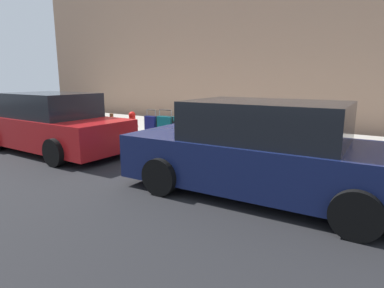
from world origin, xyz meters
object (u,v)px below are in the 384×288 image
at_px(suitcase_silver_5, 201,134).
at_px(suitcase_black_6, 183,133).
at_px(suitcase_navy_1, 274,144).
at_px(parked_car_navy_0, 265,152).
at_px(suitcase_navy_8, 152,128).
at_px(parked_car_red_1, 52,124).
at_px(bollard_post, 112,125).
at_px(suitcase_red_3, 235,139).
at_px(suitcase_teal_0, 297,143).
at_px(suitcase_teal_7, 166,129).
at_px(suitcase_maroon_4, 218,136).
at_px(suitcase_olive_2, 254,141).
at_px(fire_hydrant, 132,124).

bearing_deg(suitcase_silver_5, suitcase_black_6, 2.55).
distance_m(suitcase_navy_1, parked_car_navy_0, 2.29).
height_order(suitcase_navy_8, parked_car_red_1, parked_car_red_1).
xyz_separation_m(suitcase_black_6, bollard_post, (2.65, 0.16, 0.04)).
bearing_deg(parked_car_navy_0, suitcase_red_3, -53.32).
bearing_deg(suitcase_teal_0, parked_car_red_1, 20.60).
bearing_deg(suitcase_teal_7, suitcase_maroon_4, -177.64).
xyz_separation_m(suitcase_silver_5, suitcase_teal_7, (1.15, 0.05, 0.03)).
relative_size(suitcase_red_3, suitcase_navy_8, 0.95).
distance_m(suitcase_teal_7, bollard_post, 2.07).
bearing_deg(suitcase_black_6, parked_car_red_1, 38.38).
bearing_deg(suitcase_red_3, suitcase_navy_1, -177.85).
bearing_deg(suitcase_silver_5, suitcase_red_3, 177.17).
distance_m(suitcase_navy_1, suitcase_teal_7, 3.21).
height_order(suitcase_red_3, suitcase_maroon_4, suitcase_maroon_4).
relative_size(suitcase_teal_0, suitcase_teal_7, 0.88).
xyz_separation_m(suitcase_navy_1, suitcase_navy_8, (3.74, 0.03, 0.06)).
height_order(suitcase_red_3, parked_car_red_1, parked_car_red_1).
relative_size(suitcase_red_3, bollard_post, 1.23).
distance_m(suitcase_navy_1, suitcase_navy_8, 3.74).
relative_size(suitcase_teal_7, parked_car_navy_0, 0.19).
xyz_separation_m(suitcase_navy_1, suitcase_teal_7, (3.20, 0.04, 0.08)).
relative_size(suitcase_olive_2, parked_car_red_1, 0.18).
distance_m(suitcase_navy_1, suitcase_silver_5, 2.05).
bearing_deg(suitcase_silver_5, parked_car_red_1, 33.59).
distance_m(fire_hydrant, parked_car_navy_0, 5.56).
bearing_deg(suitcase_maroon_4, suitcase_navy_8, 1.57).
xyz_separation_m(suitcase_teal_0, suitcase_teal_7, (3.71, 0.06, -0.01)).
xyz_separation_m(suitcase_olive_2, suitcase_maroon_4, (0.99, -0.01, 0.02)).
xyz_separation_m(suitcase_silver_5, parked_car_navy_0, (-2.65, 2.21, 0.26)).
xyz_separation_m(suitcase_silver_5, parked_car_red_1, (3.32, 2.21, 0.25)).
xyz_separation_m(suitcase_olive_2, suitcase_navy_8, (3.22, 0.06, 0.05)).
bearing_deg(parked_car_red_1, suitcase_teal_7, -135.21).
distance_m(suitcase_teal_7, parked_car_navy_0, 4.37).
xyz_separation_m(fire_hydrant, parked_car_navy_0, (-5.11, 2.17, 0.19)).
xyz_separation_m(suitcase_olive_2, fire_hydrant, (4.00, 0.05, 0.11)).
bearing_deg(parked_car_red_1, suitcase_navy_1, -157.81).
distance_m(suitcase_olive_2, suitcase_silver_5, 1.53).
relative_size(suitcase_black_6, suitcase_navy_8, 0.92).
bearing_deg(suitcase_olive_2, fire_hydrant, 0.69).
bearing_deg(suitcase_teal_7, suitcase_navy_8, -0.88).
relative_size(suitcase_red_3, fire_hydrant, 1.09).
height_order(suitcase_navy_1, parked_car_navy_0, parked_car_navy_0).
bearing_deg(parked_car_red_1, suitcase_maroon_4, -150.04).
height_order(suitcase_red_3, suitcase_black_6, suitcase_red_3).
bearing_deg(parked_car_red_1, suitcase_olive_2, -155.43).
bearing_deg(suitcase_navy_1, fire_hydrant, 0.29).
xyz_separation_m(suitcase_maroon_4, suitcase_navy_8, (2.23, 0.06, 0.03)).
distance_m(fire_hydrant, bollard_post, 0.77).
xyz_separation_m(suitcase_teal_0, suitcase_maroon_4, (2.02, -0.01, -0.06)).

